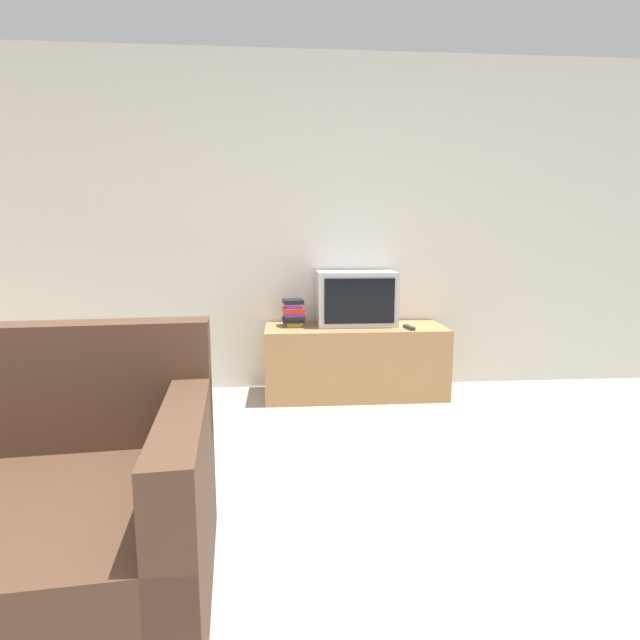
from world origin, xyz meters
The scene contains 5 objects.
wall_back centered at (0.00, 3.03, 1.30)m, with size 9.00×0.06×2.60m.
tv_stand centered at (0.59, 2.73, 0.27)m, with size 1.37×0.50×0.54m.
television centered at (0.60, 2.81, 0.75)m, with size 0.60×0.35×0.41m.
book_stack centered at (0.12, 2.79, 0.64)m, with size 0.18×0.22×0.20m.
remote_on_stand centered at (0.97, 2.60, 0.55)m, with size 0.06×0.16×0.02m.
Camera 1 is at (0.02, -0.98, 1.21)m, focal length 28.00 mm.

